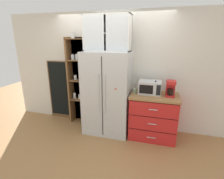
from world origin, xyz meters
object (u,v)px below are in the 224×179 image
refrigerator (107,93)px  coffee_maker (171,88)px  bottle_cobalt (155,89)px  bottle_green (155,90)px  chalkboard_menu (60,90)px  mug_sage (135,91)px  microwave (150,87)px

refrigerator → coffee_maker: 1.28m
refrigerator → bottle_cobalt: size_ratio=6.13×
bottle_green → chalkboard_menu: chalkboard_menu is taller
refrigerator → bottle_cobalt: bearing=1.3°
mug_sage → bottle_green: (0.40, -0.02, 0.06)m
mug_sage → coffee_maker: bearing=0.4°
bottle_green → bottle_cobalt: 0.03m
bottle_cobalt → mug_sage: bearing=179.8°
refrigerator → bottle_cobalt: (0.98, 0.02, 0.17)m
coffee_maker → chalkboard_menu: (-2.62, 0.29, -0.33)m
coffee_maker → mug_sage: coffee_maker is taller
microwave → bottle_green: 0.13m
microwave → refrigerator: bearing=-175.4°
coffee_maker → refrigerator: bearing=-178.7°
bottle_green → chalkboard_menu: 2.37m
coffee_maker → chalkboard_menu: bearing=173.6°
refrigerator → chalkboard_menu: 1.40m
mug_sage → chalkboard_menu: size_ratio=0.08×
refrigerator → coffee_maker: size_ratio=5.62×
bottle_cobalt → bottle_green: bearing=-90.0°
microwave → chalkboard_menu: bearing=173.6°
bottle_cobalt → microwave: bearing=155.8°
bottle_cobalt → chalkboard_menu: chalkboard_menu is taller
mug_sage → bottle_green: bottle_green is taller
mug_sage → bottle_cobalt: (0.40, -0.00, 0.08)m
microwave → bottle_green: size_ratio=1.78×
microwave → bottle_cobalt: bearing=-24.2°
bottle_green → bottle_cobalt: size_ratio=0.87×
bottle_green → bottle_cobalt: bottle_cobalt is taller
mug_sage → chalkboard_menu: bearing=171.3°
mug_sage → chalkboard_menu: 1.97m
coffee_maker → mug_sage: size_ratio=2.82×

